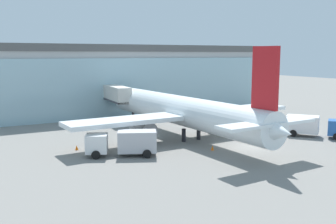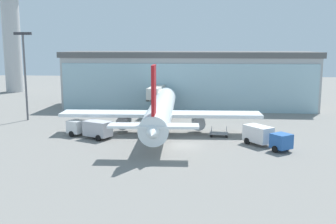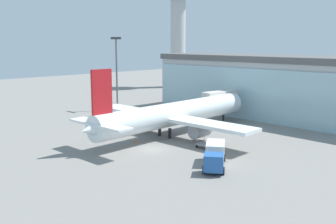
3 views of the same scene
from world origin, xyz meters
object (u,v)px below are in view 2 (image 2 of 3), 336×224
object	(u,v)px
control_tower	(10,18)
baggage_cart	(219,133)
apron_light_mast	(25,68)
airplane	(161,111)
fuel_truck	(265,136)
safety_cone_nose	(152,141)
catering_truck	(91,128)
safety_cone_wingtip	(78,128)
jet_bridge	(159,92)

from	to	relation	value
control_tower	baggage_cart	bearing A→B (deg)	-43.28
apron_light_mast	airplane	world-z (taller)	apron_light_mast
fuel_truck	safety_cone_nose	distance (m)	15.69
control_tower	catering_truck	xyz separation A→B (m)	(38.01, -55.89, -19.85)
airplane	control_tower	bearing A→B (deg)	41.57
safety_cone_nose	safety_cone_wingtip	size ratio (longest dim) A/B	1.00
baggage_cart	airplane	bearing A→B (deg)	168.88
apron_light_mast	airplane	xyz separation A→B (m)	(25.52, -8.33, -6.24)
airplane	baggage_cart	world-z (taller)	airplane
jet_bridge	baggage_cart	size ratio (longest dim) A/B	4.87
control_tower	catering_truck	world-z (taller)	control_tower
control_tower	fuel_truck	world-z (taller)	control_tower
jet_bridge	safety_cone_nose	bearing A→B (deg)	-171.30
airplane	catering_truck	world-z (taller)	airplane
fuel_truck	safety_cone_nose	xyz separation A→B (m)	(-15.63, 0.74, -1.19)
catering_truck	fuel_truck	size ratio (longest dim) A/B	1.05
catering_truck	fuel_truck	distance (m)	25.34
control_tower	airplane	xyz separation A→B (m)	(48.15, -51.29, -17.90)
catering_truck	baggage_cart	world-z (taller)	catering_truck
control_tower	baggage_cart	distance (m)	81.23
apron_light_mast	fuel_truck	distance (m)	44.43
safety_cone_nose	control_tower	bearing A→B (deg)	129.01
catering_truck	baggage_cart	distance (m)	19.29
control_tower	safety_cone_nose	distance (m)	78.31
safety_cone_wingtip	jet_bridge	bearing A→B (deg)	57.28
jet_bridge	catering_truck	size ratio (longest dim) A/B	1.89
apron_light_mast	baggage_cart	distance (m)	37.34
apron_light_mast	safety_cone_nose	size ratio (longest dim) A/B	29.00
control_tower	baggage_cart	size ratio (longest dim) A/B	11.68
baggage_cart	fuel_truck	bearing A→B (deg)	-38.33
fuel_truck	baggage_cart	world-z (taller)	fuel_truck
jet_bridge	fuel_truck	size ratio (longest dim) A/B	1.97
apron_light_mast	airplane	bearing A→B (deg)	-18.08
apron_light_mast	safety_cone_wingtip	distance (m)	17.04
baggage_cart	safety_cone_nose	world-z (taller)	baggage_cart
jet_bridge	fuel_truck	xyz separation A→B (m)	(17.04, -26.55, -2.79)
airplane	apron_light_mast	bearing A→B (deg)	70.30
safety_cone_nose	apron_light_mast	bearing A→B (deg)	147.79
jet_bridge	safety_cone_nose	size ratio (longest dim) A/B	25.84
apron_light_mast	baggage_cart	world-z (taller)	apron_light_mast
control_tower	baggage_cart	xyz separation A→B (m)	(57.16, -53.82, -20.81)
safety_cone_nose	airplane	bearing A→B (deg)	84.76
jet_bridge	airplane	xyz separation A→B (m)	(2.09, -18.49, -0.85)
safety_cone_nose	safety_cone_wingtip	bearing A→B (deg)	149.15
safety_cone_wingtip	apron_light_mast	bearing A→B (deg)	146.35
airplane	baggage_cart	distance (m)	9.81
apron_light_mast	fuel_truck	xyz separation A→B (m)	(40.48, -16.39, -8.19)
baggage_cart	jet_bridge	bearing A→B (deg)	122.43
control_tower	safety_cone_wingtip	xyz separation A→B (m)	(34.47, -50.84, -21.04)
catering_truck	fuel_truck	world-z (taller)	same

